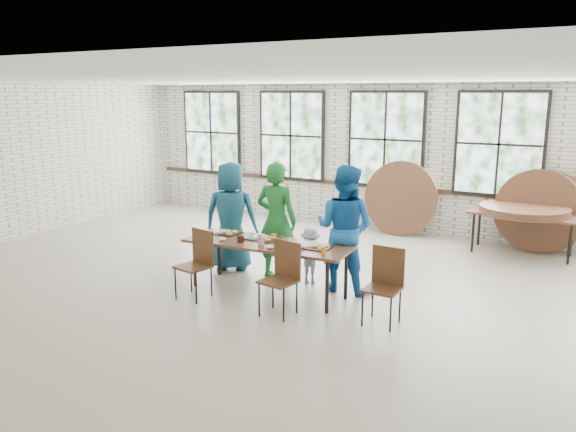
% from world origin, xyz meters
% --- Properties ---
extents(room, '(12.00, 12.00, 12.00)m').
position_xyz_m(room, '(0.00, 4.44, 1.83)').
color(room, '#B2A38E').
rests_on(room, ground).
extents(dining_table, '(2.45, 0.95, 0.74)m').
position_xyz_m(dining_table, '(-0.09, -0.02, 0.69)').
color(dining_table, brown).
rests_on(dining_table, ground).
extents(chair_near_left, '(0.49, 0.48, 0.95)m').
position_xyz_m(chair_near_left, '(-0.85, -0.63, 0.56)').
color(chair_near_left, '#53331B').
rests_on(chair_near_left, ground).
extents(chair_near_right, '(0.48, 0.47, 0.95)m').
position_xyz_m(chair_near_right, '(0.48, -0.59, 0.56)').
color(chair_near_right, '#53331B').
rests_on(chair_near_right, ground).
extents(chair_spare, '(0.43, 0.41, 0.95)m').
position_xyz_m(chair_spare, '(1.72, -0.21, 0.56)').
color(chair_spare, '#53331B').
rests_on(chair_spare, ground).
extents(adult_teal, '(1.00, 0.84, 1.75)m').
position_xyz_m(adult_teal, '(-1.18, 0.63, 0.87)').
color(adult_teal, '#1D556E').
rests_on(adult_teal, ground).
extents(adult_green, '(0.69, 0.48, 1.80)m').
position_xyz_m(adult_green, '(-0.33, 0.63, 0.90)').
color(adult_green, '#1D702B').
rests_on(adult_green, ground).
extents(toddler, '(0.61, 0.43, 0.85)m').
position_xyz_m(toddler, '(0.25, 0.63, 0.42)').
color(toddler, '#172C48').
rests_on(toddler, ground).
extents(adult_blue, '(0.89, 0.69, 1.82)m').
position_xyz_m(adult_blue, '(0.80, 0.63, 0.91)').
color(adult_blue, '#185FAC').
rests_on(adult_blue, ground).
extents(storage_table, '(1.85, 0.88, 0.74)m').
position_xyz_m(storage_table, '(2.79, 3.85, 0.69)').
color(storage_table, brown).
rests_on(storage_table, ground).
extents(tabletop_clutter, '(2.03, 0.61, 0.11)m').
position_xyz_m(tabletop_clutter, '(-0.02, -0.04, 0.77)').
color(tabletop_clutter, black).
rests_on(tabletop_clutter, dining_table).
extents(round_tops_stacked, '(1.50, 1.50, 0.13)m').
position_xyz_m(round_tops_stacked, '(2.79, 3.85, 0.80)').
color(round_tops_stacked, brown).
rests_on(round_tops_stacked, storage_table).
extents(round_tops_leaning, '(4.12, 0.42, 1.49)m').
position_xyz_m(round_tops_leaning, '(2.17, 4.18, 0.73)').
color(round_tops_leaning, brown).
rests_on(round_tops_leaning, ground).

